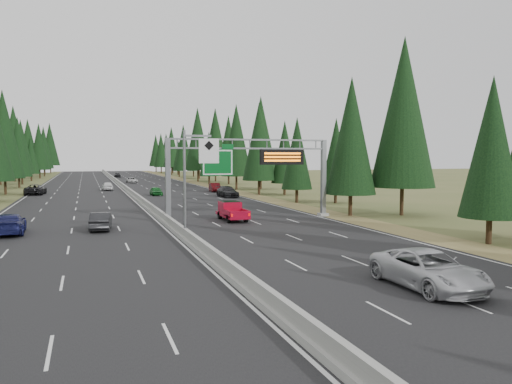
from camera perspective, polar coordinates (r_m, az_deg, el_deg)
road at (r=91.40m, az=-14.57°, el=0.08°), size 32.00×260.00×0.08m
shoulder_right at (r=94.41m, az=-3.74°, el=0.32°), size 3.60×260.00×0.06m
shoulder_left at (r=91.81m, az=-25.72°, el=-0.18°), size 3.60×260.00×0.06m
median_barrier at (r=91.37m, az=-14.58°, el=0.32°), size 0.70×260.00×0.85m
sign_gantry at (r=48.45m, az=0.05°, el=3.00°), size 16.75×0.98×7.80m
hov_sign_pole at (r=36.68m, az=-7.26°, el=1.78°), size 2.80×0.50×8.00m
tree_row_right at (r=82.20m, az=1.85°, el=6.22°), size 12.00×241.63×18.91m
silver_minivan at (r=24.66m, az=19.08°, el=-8.37°), size 2.96×6.29×1.74m
red_pickup at (r=48.04m, az=-2.87°, el=-2.05°), size 1.94×5.42×1.77m
car_ahead_green at (r=80.02m, az=-11.36°, el=0.11°), size 1.75×4.06×1.36m
car_ahead_dkred at (r=87.21m, az=-4.71°, el=0.54°), size 1.99×4.74×1.52m
car_ahead_dkgrey at (r=75.43m, az=-3.28°, el=0.03°), size 2.52×5.62×1.60m
car_ahead_white at (r=119.35m, az=-14.00°, el=1.33°), size 2.47×4.80×1.30m
car_ahead_far at (r=153.32m, az=-15.58°, el=1.90°), size 1.77×4.23×1.43m
car_onc_near at (r=43.44m, az=-17.32°, el=-3.19°), size 1.99×4.63×1.48m
car_onc_blue at (r=43.77m, az=-26.34°, el=-3.28°), size 2.57×5.69×1.62m
car_onc_white at (r=94.30m, az=-16.62°, el=0.66°), size 2.00×4.60×1.54m
car_onc_far at (r=87.54m, az=-23.89°, el=0.26°), size 3.18×6.11×1.64m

